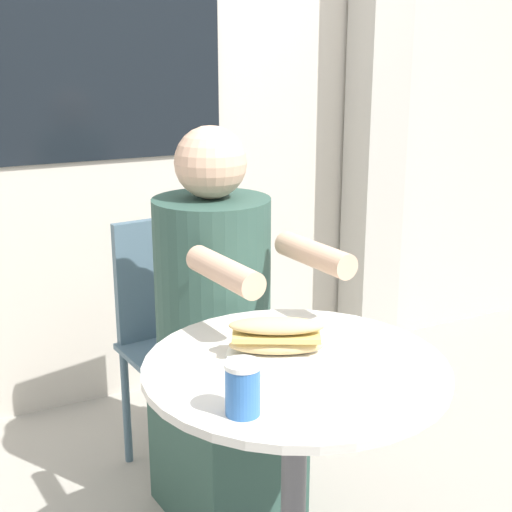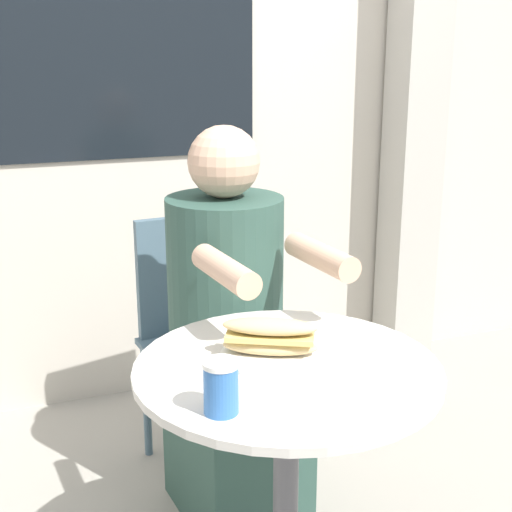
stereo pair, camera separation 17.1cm
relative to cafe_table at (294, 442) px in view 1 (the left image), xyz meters
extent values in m
cube|color=beige|center=(0.00, 1.49, 0.86)|extent=(8.00, 0.08, 2.80)
cube|color=#B2ADA3|center=(1.16, 1.33, 0.66)|extent=(0.20, 0.20, 2.40)
cylinder|color=beige|center=(0.00, 0.00, 0.19)|extent=(0.69, 0.69, 0.02)
cylinder|color=#515156|center=(0.00, 0.00, -0.17)|extent=(0.06, 0.06, 0.70)
cube|color=slate|center=(0.04, 0.79, -0.10)|extent=(0.42, 0.42, 0.02)
cube|color=slate|center=(0.03, 0.96, 0.12)|extent=(0.35, 0.07, 0.42)
cylinder|color=slate|center=(0.22, 0.64, -0.33)|extent=(0.03, 0.03, 0.43)
cylinder|color=slate|center=(-0.11, 0.61, -0.33)|extent=(0.03, 0.03, 0.43)
cylinder|color=slate|center=(0.19, 0.97, -0.33)|extent=(0.03, 0.03, 0.43)
cylinder|color=slate|center=(-0.14, 0.94, -0.33)|extent=(0.03, 0.03, 0.43)
cube|color=#2D4C42|center=(0.05, 0.50, -0.32)|extent=(0.37, 0.46, 0.45)
cylinder|color=#2D4C42|center=(0.04, 0.57, 0.19)|extent=(0.34, 0.34, 0.56)
sphere|color=#D6A889|center=(0.04, 0.57, 0.57)|extent=(0.21, 0.21, 0.21)
cylinder|color=#D6A889|center=(0.21, 0.27, 0.36)|extent=(0.10, 0.28, 0.07)
cylinder|color=#D6A889|center=(-0.06, 0.25, 0.36)|extent=(0.10, 0.28, 0.07)
cylinder|color=white|center=(-0.02, 0.06, 0.20)|extent=(0.23, 0.23, 0.01)
ellipsoid|color=#DBB77A|center=(-0.02, 0.06, 0.23)|extent=(0.23, 0.16, 0.04)
cube|color=#D6BC66|center=(-0.02, 0.06, 0.25)|extent=(0.21, 0.16, 0.01)
ellipsoid|color=#DBB77A|center=(-0.02, 0.06, 0.27)|extent=(0.23, 0.16, 0.04)
cylinder|color=#336BB7|center=(-0.20, -0.15, 0.25)|extent=(0.07, 0.07, 0.10)
cylinder|color=white|center=(-0.20, -0.15, 0.30)|extent=(0.07, 0.07, 0.01)
camera|label=1|loc=(-0.74, -1.27, 0.88)|focal=50.00mm
camera|label=2|loc=(-0.58, -1.34, 0.88)|focal=50.00mm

